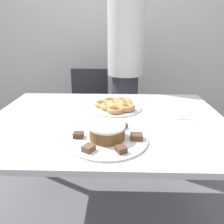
{
  "coord_description": "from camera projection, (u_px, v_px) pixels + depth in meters",
  "views": [
    {
      "loc": [
        0.07,
        -1.23,
        1.28
      ],
      "look_at": [
        0.03,
        -0.05,
        0.82
      ],
      "focal_mm": 35.0,
      "sensor_mm": 36.0,
      "label": 1
    }
  ],
  "objects": [
    {
      "name": "ground_plane",
      "position": [
        108.0,
        214.0,
        1.61
      ],
      "size": [
        12.0,
        12.0,
        0.0
      ],
      "primitive_type": "plane",
      "color": "slate"
    },
    {
      "name": "wall_back",
      "position": [
        113.0,
        26.0,
        2.67
      ],
      "size": [
        8.0,
        0.05,
        2.6
      ],
      "color": "silver",
      "rests_on": "ground_plane"
    },
    {
      "name": "table",
      "position": [
        107.0,
        131.0,
        1.37
      ],
      "size": [
        1.45,
        1.06,
        0.76
      ],
      "color": "silver",
      "rests_on": "ground_plane"
    },
    {
      "name": "person_standing",
      "position": [
        125.0,
        68.0,
        2.08
      ],
      "size": [
        0.34,
        0.34,
        1.75
      ],
      "color": "#383842",
      "rests_on": "ground_plane"
    },
    {
      "name": "office_chair_left",
      "position": [
        89.0,
        114.0,
        2.35
      ],
      "size": [
        0.45,
        0.45,
        0.88
      ],
      "rotation": [
        0.0,
        0.0,
        -0.03
      ],
      "color": "black",
      "rests_on": "ground_plane"
    },
    {
      "name": "plate_cake",
      "position": [
        107.0,
        139.0,
        1.08
      ],
      "size": [
        0.4,
        0.4,
        0.01
      ],
      "color": "white",
      "rests_on": "table"
    },
    {
      "name": "plate_donuts",
      "position": [
        115.0,
        108.0,
        1.5
      ],
      "size": [
        0.35,
        0.35,
        0.01
      ],
      "color": "white",
      "rests_on": "table"
    },
    {
      "name": "frosted_cake",
      "position": [
        107.0,
        132.0,
        1.06
      ],
      "size": [
        0.18,
        0.18,
        0.07
      ],
      "color": "brown",
      "rests_on": "plate_cake"
    },
    {
      "name": "lamington_0",
      "position": [
        96.0,
        125.0,
        1.19
      ],
      "size": [
        0.07,
        0.07,
        0.02
      ],
      "rotation": [
        0.0,
        0.0,
        2.06
      ],
      "color": "brown",
      "rests_on": "plate_cake"
    },
    {
      "name": "lamington_1",
      "position": [
        78.0,
        135.0,
        1.08
      ],
      "size": [
        0.05,
        0.04,
        0.03
      ],
      "rotation": [
        0.0,
        0.0,
        3.11
      ],
      "color": "#513828",
      "rests_on": "plate_cake"
    },
    {
      "name": "lamington_2",
      "position": [
        89.0,
        148.0,
        0.96
      ],
      "size": [
        0.06,
        0.07,
        0.03
      ],
      "rotation": [
        0.0,
        0.0,
        4.15
      ],
      "color": "brown",
      "rests_on": "plate_cake"
    },
    {
      "name": "lamington_3",
      "position": [
        121.0,
        149.0,
        0.95
      ],
      "size": [
        0.06,
        0.06,
        0.03
      ],
      "rotation": [
        0.0,
        0.0,
        5.2
      ],
      "color": "brown",
      "rests_on": "plate_cake"
    },
    {
      "name": "lamington_4",
      "position": [
        136.0,
        137.0,
        1.06
      ],
      "size": [
        0.06,
        0.05,
        0.03
      ],
      "rotation": [
        0.0,
        0.0,
        6.25
      ],
      "color": "brown",
      "rests_on": "plate_cake"
    },
    {
      "name": "lamington_5",
      "position": [
        122.0,
        126.0,
        1.18
      ],
      "size": [
        0.06,
        0.06,
        0.02
      ],
      "rotation": [
        0.0,
        0.0,
        7.3
      ],
      "color": "#513828",
      "rests_on": "plate_cake"
    },
    {
      "name": "donut_0",
      "position": [
        115.0,
        104.0,
        1.49
      ],
      "size": [
        0.13,
        0.13,
        0.04
      ],
      "color": "#E5AD66",
      "rests_on": "plate_donuts"
    },
    {
      "name": "donut_1",
      "position": [
        111.0,
        101.0,
        1.58
      ],
      "size": [
        0.12,
        0.12,
        0.03
      ],
      "color": "#C68447",
      "rests_on": "plate_donuts"
    },
    {
      "name": "donut_2",
      "position": [
        103.0,
        104.0,
        1.52
      ],
      "size": [
        0.12,
        0.12,
        0.03
      ],
      "color": "#D18E4C",
      "rests_on": "plate_donuts"
    },
    {
      "name": "donut_3",
      "position": [
        108.0,
        106.0,
        1.46
      ],
      "size": [
        0.11,
        0.11,
        0.04
      ],
      "color": "tan",
      "rests_on": "plate_donuts"
    },
    {
      "name": "donut_4",
      "position": [
        115.0,
        110.0,
        1.4
      ],
      "size": [
        0.12,
        0.12,
        0.03
      ],
      "color": "#C68447",
      "rests_on": "plate_donuts"
    },
    {
      "name": "donut_5",
      "position": [
        127.0,
        107.0,
        1.43
      ],
      "size": [
        0.11,
        0.11,
        0.04
      ],
      "color": "#C68447",
      "rests_on": "plate_donuts"
    },
    {
      "name": "donut_6",
      "position": [
        123.0,
        104.0,
        1.51
      ],
      "size": [
        0.13,
        0.13,
        0.04
      ],
      "color": "#C68447",
      "rests_on": "plate_donuts"
    },
    {
      "name": "donut_7",
      "position": [
        123.0,
        101.0,
        1.57
      ],
      "size": [
        0.1,
        0.1,
        0.03
      ],
      "color": "#C68447",
      "rests_on": "plate_donuts"
    },
    {
      "name": "napkin",
      "position": [
        184.0,
        117.0,
        1.35
      ],
      "size": [
        0.12,
        0.1,
        0.01
      ],
      "color": "white",
      "rests_on": "table"
    }
  ]
}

